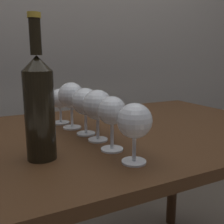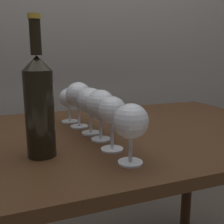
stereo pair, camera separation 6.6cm
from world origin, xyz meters
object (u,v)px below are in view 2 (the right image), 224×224
object	(u,v)px
wine_glass_chardonnay	(101,105)
wine_glass_amber	(112,112)
wine_bottle	(39,104)
wine_glass_white	(69,99)
wine_glass_cabernet	(78,96)
wine_glass_port	(131,123)
wine_glass_pinot	(90,102)

from	to	relation	value
wine_glass_chardonnay	wine_glass_amber	bearing A→B (deg)	-89.49
wine_glass_amber	wine_bottle	size ratio (longest dim) A/B	0.43
wine_glass_white	wine_glass_chardonnay	bearing A→B (deg)	-80.54
wine_glass_amber	wine_glass_cabernet	xyz separation A→B (m)	(-0.03, 0.26, 0.01)
wine_glass_port	wine_glass_amber	xyz separation A→B (m)	(-0.01, 0.10, 0.00)
wine_glass_amber	wine_glass_white	distance (m)	0.35
wine_glass_chardonnay	wine_glass_pinot	xyz separation A→B (m)	(-0.01, 0.08, -0.00)
wine_glass_chardonnay	wine_glass_cabernet	distance (m)	0.17
wine_glass_chardonnay	wine_glass_pinot	size ratio (longest dim) A/B	1.01
wine_bottle	wine_glass_pinot	bearing A→B (deg)	40.14
wine_glass_port	wine_glass_amber	size ratio (longest dim) A/B	0.98
wine_glass_amber	wine_glass_cabernet	size ratio (longest dim) A/B	0.91
wine_glass_pinot	wine_glass_white	size ratio (longest dim) A/B	1.15
wine_glass_pinot	wine_glass_cabernet	size ratio (longest dim) A/B	0.94
wine_glass_cabernet	wine_glass_white	bearing A→B (deg)	101.19
wine_glass_port	wine_glass_white	bearing A→B (deg)	96.57
wine_glass_port	wine_glass_amber	bearing A→B (deg)	94.75
wine_glass_port	wine_glass_amber	distance (m)	0.10
wine_glass_port	wine_glass_pinot	xyz separation A→B (m)	(-0.02, 0.27, 0.01)
wine_bottle	wine_glass_port	bearing A→B (deg)	-33.51
wine_glass_port	wine_bottle	size ratio (longest dim) A/B	0.42
wine_glass_amber	wine_glass_cabernet	world-z (taller)	wine_glass_cabernet
wine_glass_cabernet	wine_bottle	xyz separation A→B (m)	(-0.15, -0.23, 0.02)
wine_glass_port	wine_bottle	world-z (taller)	wine_bottle
wine_glass_chardonnay	wine_glass_pinot	world-z (taller)	wine_glass_chardonnay
wine_glass_port	wine_glass_chardonnay	world-z (taller)	wine_glass_chardonnay
wine_glass_amber	wine_glass_chardonnay	world-z (taller)	wine_glass_chardonnay
wine_glass_pinot	wine_bottle	world-z (taller)	wine_bottle
wine_glass_chardonnay	wine_glass_port	bearing A→B (deg)	-87.29
wine_glass_port	wine_glass_pinot	world-z (taller)	wine_glass_pinot
wine_glass_cabernet	wine_glass_chardonnay	bearing A→B (deg)	-81.42
wine_glass_amber	wine_glass_chardonnay	size ratio (longest dim) A/B	0.96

